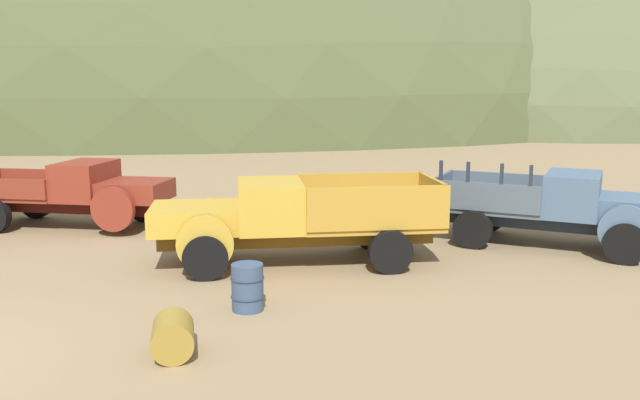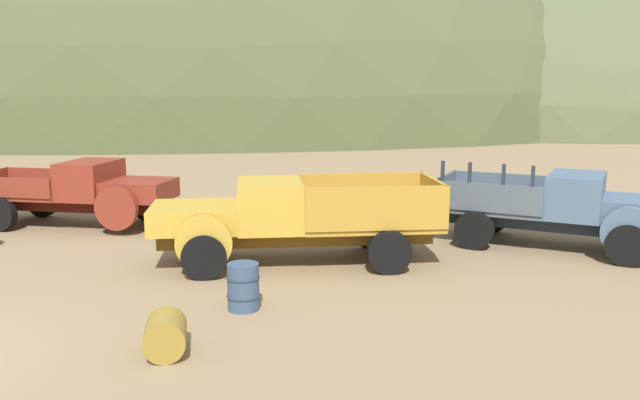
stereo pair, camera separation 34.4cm
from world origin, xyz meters
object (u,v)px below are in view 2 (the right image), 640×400
at_px(oil_drum_foreground, 243,287).
at_px(oil_drum_tipped, 165,334).
at_px(truck_faded_yellow, 279,219).
at_px(truck_chalk_blue, 570,210).
at_px(truck_rust_red, 88,192).

height_order(oil_drum_foreground, oil_drum_tipped, oil_drum_foreground).
bearing_deg(truck_faded_yellow, truck_chalk_blue, -175.47).
bearing_deg(oil_drum_tipped, truck_chalk_blue, 44.71).
xyz_separation_m(truck_rust_red, oil_drum_tipped, (5.47, -8.33, -0.68)).
xyz_separation_m(truck_faded_yellow, oil_drum_foreground, (-0.05, -3.13, -0.60)).
relative_size(truck_chalk_blue, oil_drum_foreground, 6.91).
xyz_separation_m(truck_rust_red, oil_drum_foreground, (6.15, -6.22, -0.57)).
height_order(truck_chalk_blue, oil_drum_foreground, truck_chalk_blue).
height_order(truck_rust_red, truck_faded_yellow, truck_faded_yellow).
bearing_deg(truck_faded_yellow, truck_rust_red, -40.21).
bearing_deg(truck_chalk_blue, truck_faded_yellow, -143.43).
bearing_deg(oil_drum_tipped, truck_rust_red, 123.28).
height_order(truck_faded_yellow, oil_drum_foreground, truck_faded_yellow).
xyz_separation_m(truck_faded_yellow, oil_drum_tipped, (-0.72, -5.25, -0.72)).
xyz_separation_m(truck_chalk_blue, oil_drum_tipped, (-7.58, -7.50, -0.68)).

